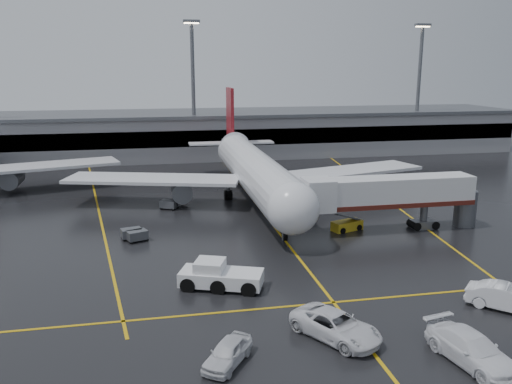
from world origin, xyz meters
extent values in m
plane|color=black|center=(0.00, 0.00, 0.00)|extent=(220.00, 220.00, 0.00)
cube|color=gold|center=(0.00, 0.00, 0.01)|extent=(0.25, 90.00, 0.02)
cube|color=gold|center=(0.00, -22.00, 0.01)|extent=(60.00, 0.25, 0.02)
cube|color=gold|center=(-20.00, 10.00, 0.01)|extent=(9.99, 69.35, 0.02)
cube|color=gold|center=(18.00, 10.00, 0.01)|extent=(7.57, 69.64, 0.02)
cube|color=gray|center=(0.00, 48.00, 4.00)|extent=(120.00, 18.00, 8.00)
cube|color=black|center=(0.00, 39.20, 4.50)|extent=(120.00, 0.40, 3.00)
cube|color=#595B60|center=(0.00, 48.00, 8.30)|extent=(122.00, 19.00, 0.60)
cylinder|color=#595B60|center=(-5.00, 42.00, 12.50)|extent=(0.70, 0.70, 25.00)
cube|color=#595B60|center=(-5.00, 42.00, 25.20)|extent=(3.00, 1.20, 0.50)
cube|color=#FFE5B2|center=(-5.00, 42.00, 24.90)|extent=(2.60, 0.90, 0.20)
cylinder|color=#595B60|center=(40.00, 42.00, 12.50)|extent=(0.70, 0.70, 25.00)
cube|color=#595B60|center=(40.00, 42.00, 25.20)|extent=(3.00, 1.20, 0.50)
cube|color=#FFE5B2|center=(40.00, 42.00, 24.90)|extent=(2.60, 0.90, 0.20)
cylinder|color=silver|center=(0.00, 8.00, 4.20)|extent=(5.20, 36.00, 5.20)
sphere|color=silver|center=(0.00, -10.00, 4.20)|extent=(5.20, 5.20, 5.20)
cone|color=silver|center=(0.00, 29.00, 4.80)|extent=(4.94, 8.00, 4.94)
cube|color=maroon|center=(0.00, 30.00, 9.70)|extent=(0.50, 5.50, 8.50)
cube|color=silver|center=(0.00, 29.00, 5.00)|extent=(14.00, 3.00, 0.25)
cube|color=silver|center=(-13.00, 10.00, 3.40)|extent=(22.80, 11.83, 0.40)
cube|color=silver|center=(13.00, 10.00, 3.40)|extent=(22.80, 11.83, 0.40)
cylinder|color=#595B60|center=(-9.50, 9.00, 2.00)|extent=(2.60, 4.50, 2.60)
cylinder|color=#595B60|center=(9.50, 9.00, 2.00)|extent=(2.60, 4.50, 2.60)
cylinder|color=#595B60|center=(0.00, -7.00, 1.00)|extent=(0.56, 0.56, 2.00)
cylinder|color=#595B60|center=(-3.20, 11.00, 1.00)|extent=(0.56, 0.56, 2.00)
cylinder|color=#595B60|center=(3.20, 11.00, 1.00)|extent=(0.56, 0.56, 2.00)
cylinder|color=black|center=(0.00, -7.00, 0.45)|extent=(0.40, 1.10, 1.10)
cylinder|color=black|center=(-3.20, 11.00, 0.55)|extent=(1.00, 1.40, 1.40)
cylinder|color=black|center=(3.20, 11.00, 0.55)|extent=(1.00, 1.40, 1.40)
cube|color=silver|center=(-29.00, 22.00, 3.40)|extent=(22.80, 11.83, 0.40)
cylinder|color=#595B60|center=(-32.50, 21.00, 2.00)|extent=(2.60, 4.50, 2.60)
cube|color=silver|center=(12.00, -6.00, 4.40)|extent=(18.00, 3.20, 3.00)
cube|color=#4E1912|center=(12.00, -6.00, 3.10)|extent=(18.00, 3.30, 0.50)
cube|color=silver|center=(3.80, -6.00, 4.40)|extent=(3.00, 3.40, 3.30)
cylinder|color=#595B60|center=(16.00, -6.00, 1.50)|extent=(0.80, 0.80, 3.00)
cube|color=#595B60|center=(16.00, -6.00, 0.45)|extent=(2.60, 1.60, 0.90)
cylinder|color=#595B60|center=(21.00, -6.00, 2.00)|extent=(2.40, 2.40, 4.00)
cylinder|color=black|center=(14.90, -6.00, 0.45)|extent=(0.90, 1.80, 0.90)
cylinder|color=black|center=(17.10, -6.00, 0.45)|extent=(0.90, 1.80, 0.90)
cube|color=white|center=(-7.96, -17.59, 0.85)|extent=(7.10, 4.78, 1.13)
cube|color=white|center=(-8.84, -17.26, 1.79)|extent=(2.91, 2.91, 0.94)
cube|color=black|center=(-8.84, -17.26, 1.79)|extent=(2.62, 2.62, 0.85)
cylinder|color=black|center=(-10.25, -16.73, 0.52)|extent=(2.14, 3.08, 1.22)
cylinder|color=black|center=(-7.96, -17.59, 0.52)|extent=(2.14, 3.08, 1.22)
cylinder|color=black|center=(-5.66, -18.44, 0.52)|extent=(2.14, 3.08, 1.22)
cube|color=gold|center=(7.50, -5.06, 0.52)|extent=(3.71, 2.47, 1.05)
cube|color=#595B60|center=(7.50, -5.06, 1.53)|extent=(3.41, 1.89, 1.20)
cylinder|color=black|center=(6.41, -5.43, 0.29)|extent=(1.16, 1.75, 0.67)
cylinder|color=black|center=(8.58, -4.69, 0.29)|extent=(1.16, 1.75, 0.67)
imported|color=white|center=(-1.67, -27.13, 0.88)|extent=(5.81, 6.92, 1.76)
imported|color=white|center=(5.30, -31.57, 0.92)|extent=(3.80, 6.75, 1.85)
imported|color=white|center=(12.02, -25.61, 0.93)|extent=(5.43, 5.33, 1.86)
imported|color=silver|center=(-9.08, -28.78, 0.73)|extent=(3.89, 4.53, 1.47)
cube|color=#595B60|center=(-14.86, -4.39, 0.65)|extent=(2.34, 1.96, 0.90)
cylinder|color=black|center=(-15.41, -5.15, 0.18)|extent=(0.40, 0.20, 0.40)
cylinder|color=black|center=(-13.93, -4.55, 0.18)|extent=(0.40, 0.20, 0.40)
cylinder|color=black|center=(-15.79, -4.23, 0.18)|extent=(0.40, 0.20, 0.40)
cylinder|color=black|center=(-14.31, -3.62, 0.18)|extent=(0.40, 0.20, 0.40)
cube|color=#595B60|center=(-15.45, -3.53, 0.65)|extent=(2.25, 1.74, 0.90)
cylinder|color=black|center=(-16.11, -4.21, 0.18)|extent=(0.40, 0.20, 0.40)
cylinder|color=black|center=(-14.56, -3.83, 0.18)|extent=(0.40, 0.20, 0.40)
cylinder|color=black|center=(-16.35, -3.24, 0.18)|extent=(0.40, 0.20, 0.40)
cylinder|color=black|center=(-14.79, -2.86, 0.18)|extent=(0.40, 0.20, 0.40)
cube|color=#595B60|center=(-11.21, 7.55, 0.65)|extent=(2.38, 2.10, 0.90)
cylinder|color=black|center=(-12.15, 7.49, 0.18)|extent=(0.40, 0.20, 0.40)
cylinder|color=black|center=(-10.74, 6.72, 0.18)|extent=(0.40, 0.20, 0.40)
cylinder|color=black|center=(-11.67, 8.37, 0.18)|extent=(0.40, 0.20, 0.40)
cylinder|color=black|center=(-10.27, 7.60, 0.18)|extent=(0.40, 0.20, 0.40)
camera|label=1|loc=(-12.98, -56.99, 17.46)|focal=37.00mm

